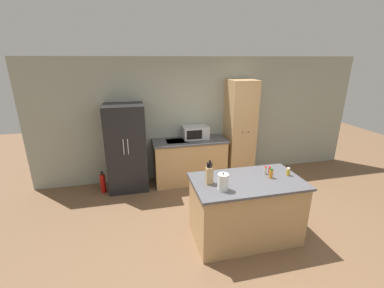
{
  "coord_description": "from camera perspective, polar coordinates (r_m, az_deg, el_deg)",
  "views": [
    {
      "loc": [
        -1.51,
        -2.99,
        2.56
      ],
      "look_at": [
        -0.49,
        1.4,
        1.05
      ],
      "focal_mm": 24.0,
      "sensor_mm": 36.0,
      "label": 1
    }
  ],
  "objects": [
    {
      "name": "ground_plane",
      "position": [
        4.22,
        11.47,
        -19.29
      ],
      "size": [
        14.0,
        14.0,
        0.0
      ],
      "primitive_type": "plane",
      "color": "brown"
    },
    {
      "name": "wall_back",
      "position": [
        5.67,
        2.66,
        5.67
      ],
      "size": [
        7.2,
        0.06,
        2.6
      ],
      "color": "#9EA393",
      "rests_on": "ground_plane"
    },
    {
      "name": "refrigerator",
      "position": [
        5.26,
        -14.35,
        -0.85
      ],
      "size": [
        0.76,
        0.66,
        1.74
      ],
      "color": "black",
      "rests_on": "ground_plane"
    },
    {
      "name": "back_counter",
      "position": [
        5.52,
        -0.5,
        -3.71
      ],
      "size": [
        1.54,
        0.65,
        0.94
      ],
      "color": "tan",
      "rests_on": "ground_plane"
    },
    {
      "name": "pantry_cabinet",
      "position": [
        5.67,
        10.5,
        3.0
      ],
      "size": [
        0.55,
        0.61,
        2.15
      ],
      "color": "tan",
      "rests_on": "ground_plane"
    },
    {
      "name": "kitchen_island",
      "position": [
        3.95,
        11.82,
        -13.95
      ],
      "size": [
        1.56,
        0.88,
        0.93
      ],
      "color": "tan",
      "rests_on": "ground_plane"
    },
    {
      "name": "microwave",
      "position": [
        5.45,
        0.75,
        2.64
      ],
      "size": [
        0.54,
        0.37,
        0.26
      ],
      "color": "#B2B5B7",
      "rests_on": "back_counter"
    },
    {
      "name": "knife_block",
      "position": [
        3.5,
        3.87,
        -6.9
      ],
      "size": [
        0.09,
        0.08,
        0.34
      ],
      "color": "tan",
      "rests_on": "kitchen_island"
    },
    {
      "name": "spice_bottle_tall_dark",
      "position": [
        3.85,
        17.15,
        -6.25
      ],
      "size": [
        0.05,
        0.05,
        0.15
      ],
      "color": "orange",
      "rests_on": "kitchen_island"
    },
    {
      "name": "spice_bottle_short_red",
      "position": [
        3.95,
        15.95,
        -5.67
      ],
      "size": [
        0.04,
        0.04,
        0.12
      ],
      "color": "beige",
      "rests_on": "kitchen_island"
    },
    {
      "name": "spice_bottle_amber_oil",
      "position": [
        3.99,
        16.89,
        -5.59
      ],
      "size": [
        0.04,
        0.04,
        0.11
      ],
      "color": "#B2281E",
      "rests_on": "kitchen_island"
    },
    {
      "name": "spice_bottle_green_herb",
      "position": [
        4.01,
        20.59,
        -5.81
      ],
      "size": [
        0.05,
        0.05,
        0.12
      ],
      "color": "gold",
      "rests_on": "kitchen_island"
    },
    {
      "name": "kettle",
      "position": [
        3.37,
        6.92,
        -8.38
      ],
      "size": [
        0.14,
        0.14,
        0.25
      ],
      "color": "white",
      "rests_on": "kitchen_island"
    },
    {
      "name": "fire_extinguisher",
      "position": [
        5.47,
        -19.16,
        -8.19
      ],
      "size": [
        0.1,
        0.1,
        0.44
      ],
      "color": "red",
      "rests_on": "ground_plane"
    }
  ]
}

